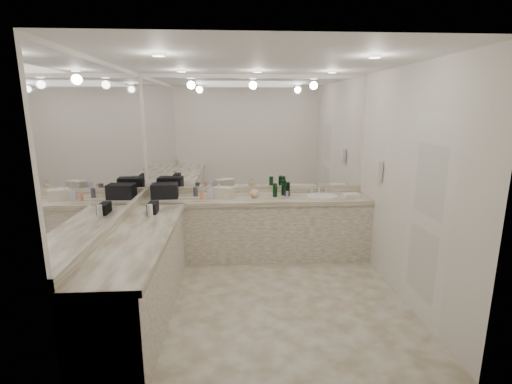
{
  "coord_description": "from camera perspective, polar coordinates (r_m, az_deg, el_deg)",
  "views": [
    {
      "loc": [
        -0.32,
        -3.91,
        2.14
      ],
      "look_at": [
        -0.05,
        0.4,
        1.16
      ],
      "focal_mm": 26.0,
      "sensor_mm": 36.0,
      "label": 1
    }
  ],
  "objects": [
    {
      "name": "floor",
      "position": [
        4.47,
        1.05,
        -15.77
      ],
      "size": [
        3.2,
        3.2,
        0.0
      ],
      "primitive_type": "plane",
      "color": "beige",
      "rests_on": "ground"
    },
    {
      "name": "ceiling",
      "position": [
        3.95,
        1.21,
        19.5
      ],
      "size": [
        3.2,
        3.2,
        0.0
      ],
      "primitive_type": "plane",
      "color": "white",
      "rests_on": "floor"
    },
    {
      "name": "wall_back",
      "position": [
        5.49,
        -0.15,
        4.02
      ],
      "size": [
        3.2,
        0.02,
        2.6
      ],
      "primitive_type": "cube",
      "color": "silver",
      "rests_on": "floor"
    },
    {
      "name": "wall_left",
      "position": [
        4.2,
        -21.18,
        0.4
      ],
      "size": [
        0.02,
        3.0,
        2.6
      ],
      "primitive_type": "cube",
      "color": "silver",
      "rests_on": "floor"
    },
    {
      "name": "wall_right",
      "position": [
        4.44,
        22.18,
        0.95
      ],
      "size": [
        0.02,
        3.0,
        2.6
      ],
      "primitive_type": "cube",
      "color": "silver",
      "rests_on": "floor"
    },
    {
      "name": "vanity_back_base",
      "position": [
        5.4,
        0.05,
        -5.73
      ],
      "size": [
        3.2,
        0.6,
        0.84
      ],
      "primitive_type": "cube",
      "color": "silver",
      "rests_on": "floor"
    },
    {
      "name": "vanity_back_top",
      "position": [
        5.27,
        0.06,
        -1.12
      ],
      "size": [
        3.2,
        0.64,
        0.06
      ],
      "primitive_type": "cube",
      "color": "beige",
      "rests_on": "vanity_back_base"
    },
    {
      "name": "vanity_left_base",
      "position": [
        4.12,
        -17.36,
        -12.49
      ],
      "size": [
        0.6,
        2.4,
        0.84
      ],
      "primitive_type": "cube",
      "color": "silver",
      "rests_on": "floor"
    },
    {
      "name": "vanity_left_top",
      "position": [
        3.95,
        -17.65,
        -6.57
      ],
      "size": [
        0.64,
        2.42,
        0.06
      ],
      "primitive_type": "cube",
      "color": "beige",
      "rests_on": "vanity_left_base"
    },
    {
      "name": "backsplash_back",
      "position": [
        5.53,
        -0.13,
        0.4
      ],
      "size": [
        3.2,
        0.04,
        0.1
      ],
      "primitive_type": "cube",
      "color": "beige",
      "rests_on": "vanity_back_top"
    },
    {
      "name": "backsplash_left",
      "position": [
        4.28,
        -20.55,
        -4.17
      ],
      "size": [
        0.04,
        3.0,
        0.1
      ],
      "primitive_type": "cube",
      "color": "beige",
      "rests_on": "vanity_left_top"
    },
    {
      "name": "mirror_back",
      "position": [
        5.42,
        -0.14,
        8.97
      ],
      "size": [
        3.12,
        0.01,
        1.55
      ],
      "primitive_type": "cube",
      "color": "white",
      "rests_on": "wall_back"
    },
    {
      "name": "mirror_left",
      "position": [
        4.13,
        -21.56,
        6.86
      ],
      "size": [
        0.01,
        2.92,
        1.55
      ],
      "primitive_type": "cube",
      "color": "white",
      "rests_on": "wall_left"
    },
    {
      "name": "sink",
      "position": [
        5.41,
        10.14,
        -0.67
      ],
      "size": [
        0.44,
        0.44,
        0.03
      ],
      "primitive_type": "cylinder",
      "color": "white",
      "rests_on": "vanity_back_top"
    },
    {
      "name": "faucet",
      "position": [
        5.6,
        9.67,
        0.57
      ],
      "size": [
        0.24,
        0.16,
        0.14
      ],
      "primitive_type": "cube",
      "color": "silver",
      "rests_on": "vanity_back_top"
    },
    {
      "name": "wall_phone",
      "position": [
        5.04,
        18.38,
        3.15
      ],
      "size": [
        0.06,
        0.1,
        0.24
      ],
      "primitive_type": "cube",
      "color": "white",
      "rests_on": "wall_right"
    },
    {
      "name": "door",
      "position": [
        4.06,
        24.72,
        -3.97
      ],
      "size": [
        0.02,
        0.82,
        2.1
      ],
      "primitive_type": "cube",
      "color": "white",
      "rests_on": "wall_right"
    },
    {
      "name": "black_toiletry_bag",
      "position": [
        5.36,
        -13.86,
        0.21
      ],
      "size": [
        0.38,
        0.26,
        0.21
      ],
      "primitive_type": "cube",
      "rotation": [
        0.0,
        0.0,
        0.07
      ],
      "color": "black",
      "rests_on": "vanity_back_top"
    },
    {
      "name": "black_bag_spill",
      "position": [
        4.65,
        -15.57,
        -2.31
      ],
      "size": [
        0.11,
        0.23,
        0.13
      ],
      "primitive_type": "cube",
      "rotation": [
        0.0,
        0.0,
        0.02
      ],
      "color": "black",
      "rests_on": "vanity_left_top"
    },
    {
      "name": "cream_cosmetic_case",
      "position": [
        5.23,
        -4.97,
        -0.07
      ],
      "size": [
        0.31,
        0.26,
        0.16
      ],
      "primitive_type": "cube",
      "rotation": [
        0.0,
        0.0,
        -0.4
      ],
      "color": "beige",
      "rests_on": "vanity_back_top"
    },
    {
      "name": "hand_towel",
      "position": [
        5.48,
        14.41,
        -0.46
      ],
      "size": [
        0.26,
        0.2,
        0.04
      ],
      "primitive_type": "cube",
      "rotation": [
        0.0,
        0.0,
        0.2
      ],
      "color": "white",
      "rests_on": "vanity_back_top"
    },
    {
      "name": "lotion_left",
      "position": [
        4.5,
        -15.98,
        -2.73
      ],
      "size": [
        0.06,
        0.06,
        0.14
      ],
      "primitive_type": "cylinder",
      "color": "white",
      "rests_on": "vanity_left_top"
    },
    {
      "name": "soap_bottle_a",
      "position": [
        5.28,
        -5.65,
        0.24
      ],
      "size": [
        0.08,
        0.08,
        0.19
      ],
      "primitive_type": "imported",
      "rotation": [
        0.0,
        0.0,
        -0.11
      ],
      "color": "beige",
      "rests_on": "vanity_back_top"
    },
    {
      "name": "soap_bottle_b",
      "position": [
        5.24,
        -6.92,
        0.11
      ],
      "size": [
        0.11,
        0.11,
        0.19
      ],
      "primitive_type": "imported",
      "rotation": [
        0.0,
        0.0,
        -0.32
      ],
      "color": "silver",
      "rests_on": "vanity_back_top"
    },
    {
      "name": "soap_bottle_c",
      "position": [
        5.23,
        -0.26,
        0.04
      ],
      "size": [
        0.15,
        0.15,
        0.16
      ],
      "primitive_type": "imported",
      "rotation": [
        0.0,
        0.0,
        -0.22
      ],
      "color": "#D7B283",
      "rests_on": "vanity_back_top"
    },
    {
      "name": "green_bottle_0",
      "position": [
        5.44,
        4.65,
        0.59
      ],
      "size": [
        0.06,
        0.06,
        0.18
      ],
      "primitive_type": "cylinder",
      "color": "#104120",
      "rests_on": "vanity_back_top"
    },
    {
      "name": "green_bottle_1",
      "position": [
        5.39,
        4.3,
        0.69
      ],
      "size": [
        0.07,
        0.07,
        0.22
      ],
      "primitive_type": "cylinder",
      "color": "#104120",
      "rests_on": "vanity_back_top"
    },
    {
      "name": "green_bottle_2",
      "position": [
        5.28,
        2.96,
        0.3
      ],
      "size": [
        0.07,
        0.07,
        0.19
      ],
      "primitive_type": "cylinder",
      "color": "#104120",
      "rests_on": "vanity_back_top"
    },
    {
      "name": "green_bottle_3",
      "position": [
        5.35,
        4.84,
        0.47
      ],
      "size": [
        0.07,
        0.07,
        0.2
      ],
      "primitive_type": "cylinder",
      "color": "#104120",
      "rests_on": "vanity_back_top"
    },
    {
      "name": "amenity_bottle_0",
      "position": [
        5.39,
        -4.9,
        -0.02
      ],
      "size": [
        0.04,
        0.04,
        0.09
      ],
      "primitive_type": "cylinder",
      "color": "white",
      "rests_on": "vanity_back_top"
    },
    {
      "name": "amenity_bottle_1",
      "position": [
        5.39,
        -5.83,
        0.09
      ],
      "size": [
        0.04,
        0.04,
        0.11
      ],
      "primitive_type": "cylinder",
      "color": "silver",
      "rests_on": "vanity_back_top"
    },
    {
      "name": "amenity_bottle_2",
      "position": [
        5.28,
        4.81,
        -0.32
      ],
      "size": [
        0.04,
        0.04,
        0.09
      ],
      "primitive_type": "cylinder",
      "color": "#9966B2",
      "rests_on": "vanity_back_top"
    },
    {
      "name": "amenity_bottle_3",
      "position": [
        5.21,
        -8.35,
        -0.51
      ],
      "size": [
        0.06,
        0.06,
        0.1
      ],
      "primitive_type": "cylinder",
      "color": "#E57F66",
      "rests_on": "vanity_back_top"
    },
    {
      "name": "amenity_bottle_4",
      "position": [
        5.41,
        4.49,
        0.18
      ],
      "size": [
        0.04,
        0.04,
        0.12
      ],
      "primitive_type": "cylinder",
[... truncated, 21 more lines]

